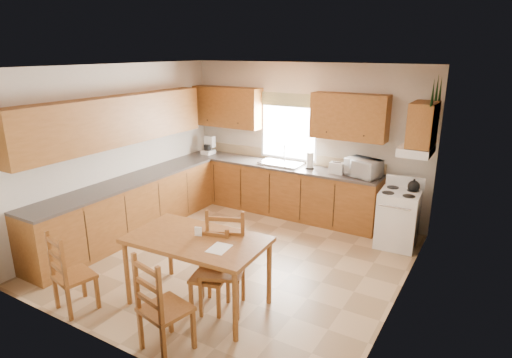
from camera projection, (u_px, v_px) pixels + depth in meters
The scene contains 35 objects.
floor at pixel (237, 258), 6.21m from camera, with size 4.50×4.50×0.00m, color tan.
ceiling at pixel (234, 67), 5.43m from camera, with size 4.50×4.50×0.00m, color brown.
wall_left at pixel (119, 150), 6.92m from camera, with size 4.50×4.50×0.00m, color beige.
wall_right at pixel (405, 197), 4.72m from camera, with size 4.50×4.50×0.00m, color beige.
wall_back at pixel (304, 140), 7.67m from camera, with size 4.50×4.50×0.00m, color beige.
wall_front at pixel (102, 225), 3.97m from camera, with size 4.50×4.50×0.00m, color beige.
lower_cab_back at pixel (277, 189), 7.87m from camera, with size 3.75×0.60×0.88m, color brown.
lower_cab_left at pixel (130, 209), 6.91m from camera, with size 0.60×3.60×0.88m, color brown.
counter_back at pixel (277, 165), 7.74m from camera, with size 3.75×0.63×0.04m, color #443C39.
counter_left at pixel (128, 182), 6.78m from camera, with size 0.63×3.60×0.04m, color #443C39.
backsplash at pixel (285, 156), 7.95m from camera, with size 3.75×0.01×0.18m, color tan.
upper_cab_back_left at pixel (227, 107), 8.14m from camera, with size 1.41×0.33×0.75m, color brown.
upper_cab_back_right at pixel (349, 117), 6.97m from camera, with size 1.25×0.33×0.75m, color brown.
upper_cab_left at pixel (116, 121), 6.57m from camera, with size 0.33×3.60×0.75m, color brown.
upper_cab_stove at pixel (423, 124), 6.00m from camera, with size 0.33×0.62×0.62m, color brown.
range_hood at pixel (416, 150), 6.14m from camera, with size 0.44×0.62×0.12m, color silver.
window_frame at pixel (289, 128), 7.73m from camera, with size 1.13×0.02×1.18m, color silver.
window_pane at pixel (288, 128), 7.73m from camera, with size 1.05×0.01×1.10m, color white.
window_valance at pixel (288, 100), 7.56m from camera, with size 1.19×0.01×0.24m, color #3F562B.
sink_basin at pixel (281, 163), 7.69m from camera, with size 0.75×0.45×0.04m, color silver.
pine_decal_a at pixel (433, 92), 5.54m from camera, with size 0.22×0.22×0.36m, color #153C16.
pine_decal_b at pixel (437, 87), 5.79m from camera, with size 0.22×0.22×0.36m, color #153C16.
pine_decal_c at pixel (441, 88), 6.06m from camera, with size 0.22×0.22×0.36m, color #153C16.
stove at pixel (398, 220), 6.51m from camera, with size 0.57×0.59×0.85m, color silver.
coffeemaker at pixel (208, 145), 8.43m from camera, with size 0.20×0.24×0.34m, color silver.
paper_towel at pixel (310, 160), 7.41m from camera, with size 0.12×0.12×0.29m, color white.
toaster at pixel (337, 168), 7.12m from camera, with size 0.23×0.15×0.19m, color silver.
microwave at pixel (363, 168), 6.92m from camera, with size 0.50×0.36×0.30m, color silver.
dining_table at pixel (198, 271), 5.00m from camera, with size 1.59×0.91×0.85m, color brown.
chair_near_left at pixel (74, 271), 4.88m from camera, with size 0.41×0.39×0.97m, color brown.
chair_near_right at pixel (165, 303), 4.19m from camera, with size 0.44×0.42×1.06m, color brown.
chair_far_left at pixel (222, 265), 4.86m from camera, with size 0.48×0.45×1.13m, color brown.
chair_far_right at pixel (209, 272), 4.89m from camera, with size 0.40×0.38×0.94m, color brown.
table_paper at pixel (219, 248), 4.62m from camera, with size 0.20×0.27×0.00m, color white.
table_card at pixel (198, 231), 4.91m from camera, with size 0.08×0.02×0.11m, color white.
Camera 1 is at (3.10, -4.68, 2.92)m, focal length 30.00 mm.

